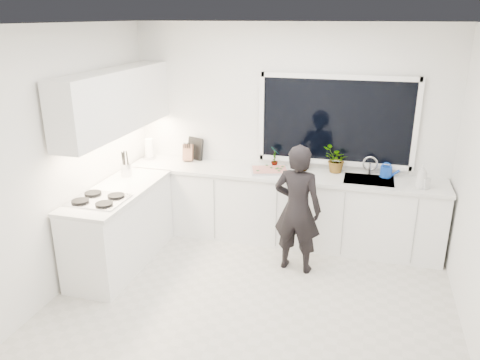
% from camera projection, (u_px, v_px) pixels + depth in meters
% --- Properties ---
extents(floor, '(4.00, 3.50, 0.02)m').
position_uv_depth(floor, '(253.00, 301.00, 4.81)').
color(floor, beige).
rests_on(floor, ground).
extents(wall_back, '(4.00, 0.02, 2.70)m').
position_uv_depth(wall_back, '(287.00, 133.00, 5.96)').
color(wall_back, white).
rests_on(wall_back, ground).
extents(wall_left, '(0.02, 3.50, 2.70)m').
position_uv_depth(wall_left, '(67.00, 159.00, 4.87)').
color(wall_left, white).
rests_on(wall_left, ground).
extents(ceiling, '(4.00, 3.50, 0.02)m').
position_uv_depth(ceiling, '(256.00, 22.00, 3.91)').
color(ceiling, white).
rests_on(ceiling, wall_back).
extents(window, '(1.80, 0.02, 1.00)m').
position_uv_depth(window, '(336.00, 121.00, 5.71)').
color(window, black).
rests_on(window, wall_back).
extents(base_cabinets_back, '(3.92, 0.58, 0.88)m').
position_uv_depth(base_cabinets_back, '(281.00, 208.00, 5.98)').
color(base_cabinets_back, white).
rests_on(base_cabinets_back, floor).
extents(base_cabinets_left, '(0.58, 1.60, 0.88)m').
position_uv_depth(base_cabinets_left, '(121.00, 228.00, 5.40)').
color(base_cabinets_left, white).
rests_on(base_cabinets_left, floor).
extents(countertop_back, '(3.94, 0.62, 0.04)m').
position_uv_depth(countertop_back, '(282.00, 174.00, 5.82)').
color(countertop_back, silver).
rests_on(countertop_back, base_cabinets_back).
extents(countertop_left, '(0.62, 1.60, 0.04)m').
position_uv_depth(countertop_left, '(117.00, 191.00, 5.25)').
color(countertop_left, silver).
rests_on(countertop_left, base_cabinets_left).
extents(upper_cabinets, '(0.34, 2.10, 0.70)m').
position_uv_depth(upper_cabinets, '(116.00, 101.00, 5.28)').
color(upper_cabinets, white).
rests_on(upper_cabinets, wall_left).
extents(sink, '(0.58, 0.42, 0.14)m').
position_uv_depth(sink, '(368.00, 184.00, 5.57)').
color(sink, silver).
rests_on(sink, countertop_back).
extents(faucet, '(0.03, 0.03, 0.22)m').
position_uv_depth(faucet, '(370.00, 166.00, 5.70)').
color(faucet, silver).
rests_on(faucet, countertop_back).
extents(stovetop, '(0.56, 0.48, 0.03)m').
position_uv_depth(stovetop, '(98.00, 199.00, 4.93)').
color(stovetop, black).
rests_on(stovetop, countertop_left).
extents(person, '(0.58, 0.43, 1.48)m').
position_uv_depth(person, '(297.00, 209.00, 5.17)').
color(person, black).
rests_on(person, floor).
extents(pizza_tray, '(0.54, 0.46, 0.03)m').
position_uv_depth(pizza_tray, '(269.00, 171.00, 5.83)').
color(pizza_tray, '#B7B7BB').
rests_on(pizza_tray, countertop_back).
extents(pizza, '(0.49, 0.41, 0.01)m').
position_uv_depth(pizza, '(270.00, 169.00, 5.82)').
color(pizza, '#AE1917').
rests_on(pizza, pizza_tray).
extents(watering_can, '(0.15, 0.15, 0.13)m').
position_uv_depth(watering_can, '(386.00, 172.00, 5.63)').
color(watering_can, '#123EAB').
rests_on(watering_can, countertop_back).
extents(paper_towel_roll, '(0.12, 0.12, 0.26)m').
position_uv_depth(paper_towel_roll, '(149.00, 149.00, 6.34)').
color(paper_towel_roll, white).
rests_on(paper_towel_roll, countertop_back).
extents(knife_block, '(0.15, 0.12, 0.22)m').
position_uv_depth(knife_block, '(188.00, 153.00, 6.24)').
color(knife_block, olive).
rests_on(knife_block, countertop_back).
extents(utensil_crock, '(0.17, 0.17, 0.16)m').
position_uv_depth(utensil_crock, '(126.00, 170.00, 5.66)').
color(utensil_crock, '#AFAFB3').
rests_on(utensil_crock, countertop_left).
extents(picture_frame_large, '(0.22, 0.07, 0.28)m').
position_uv_depth(picture_frame_large, '(196.00, 149.00, 6.30)').
color(picture_frame_large, black).
rests_on(picture_frame_large, countertop_back).
extents(picture_frame_small, '(0.24, 0.11, 0.30)m').
position_uv_depth(picture_frame_small, '(195.00, 148.00, 6.30)').
color(picture_frame_small, black).
rests_on(picture_frame_small, countertop_back).
extents(herb_plants, '(1.03, 0.39, 0.33)m').
position_uv_depth(herb_plants, '(323.00, 159.00, 5.79)').
color(herb_plants, '#26662D').
rests_on(herb_plants, countertop_back).
extents(soap_bottles, '(0.16, 0.12, 0.29)m').
position_uv_depth(soap_bottles, '(423.00, 177.00, 5.23)').
color(soap_bottles, '#D8BF66').
rests_on(soap_bottles, countertop_back).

